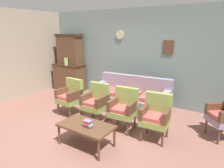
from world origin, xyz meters
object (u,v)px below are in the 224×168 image
at_px(armchair_by_doorway, 156,115).
at_px(coffee_table, 86,127).
at_px(vase_on_cabinet, 66,62).
at_px(armchair_near_cabinet, 70,95).
at_px(armchair_row_middle, 96,101).
at_px(book_stack_on_table, 88,123).
at_px(side_cabinet, 69,77).
at_px(floral_couch, 130,99).
at_px(armchair_near_couch_end, 124,107).

distance_m(armchair_by_doorway, coffee_table, 1.35).
bearing_deg(coffee_table, vase_on_cabinet, 140.74).
height_order(armchair_near_cabinet, armchair_row_middle, same).
xyz_separation_m(armchair_near_cabinet, book_stack_on_table, (1.35, -0.94, -0.02)).
relative_size(armchair_row_middle, armchair_by_doorway, 1.00).
relative_size(armchair_by_doorway, book_stack_on_table, 5.25).
height_order(side_cabinet, armchair_near_cabinet, side_cabinet).
distance_m(vase_on_cabinet, armchair_near_cabinet, 2.09).
distance_m(armchair_row_middle, book_stack_on_table, 1.11).
bearing_deg(vase_on_cabinet, armchair_by_doorway, -19.49).
xyz_separation_m(armchair_near_cabinet, armchair_by_doorway, (2.24, 0.03, 0.00)).
xyz_separation_m(floral_couch, book_stack_on_table, (0.19, -1.99, 0.15)).
bearing_deg(armchair_near_couch_end, book_stack_on_table, -99.72).
height_order(armchair_by_doorway, coffee_table, armchair_by_doorway).
relative_size(side_cabinet, coffee_table, 1.16).
relative_size(vase_on_cabinet, floral_couch, 0.12).
relative_size(vase_on_cabinet, armchair_by_doorway, 0.27).
bearing_deg(armchair_by_doorway, armchair_near_cabinet, -179.15).
bearing_deg(armchair_row_middle, book_stack_on_table, -59.95).
relative_size(side_cabinet, book_stack_on_table, 6.74).
distance_m(side_cabinet, coffee_table, 3.75).
height_order(floral_couch, armchair_near_couch_end, same).
xyz_separation_m(armchair_near_couch_end, book_stack_on_table, (-0.17, -0.98, -0.02)).
relative_size(armchair_row_middle, armchair_near_couch_end, 1.00).
xyz_separation_m(armchair_by_doorway, coffee_table, (-0.96, -0.94, -0.12)).
relative_size(side_cabinet, armchair_near_cabinet, 1.28).
distance_m(armchair_near_cabinet, book_stack_on_table, 1.65).
relative_size(armchair_near_cabinet, book_stack_on_table, 5.25).
xyz_separation_m(armchair_row_middle, armchair_near_couch_end, (0.73, 0.02, 0.00)).
height_order(side_cabinet, book_stack_on_table, side_cabinet).
height_order(vase_on_cabinet, floral_couch, vase_on_cabinet).
bearing_deg(armchair_near_couch_end, floral_couch, 109.70).
height_order(side_cabinet, vase_on_cabinet, vase_on_cabinet).
bearing_deg(floral_couch, side_cabinet, 169.83).
bearing_deg(floral_couch, armchair_near_cabinet, -138.00).
relative_size(armchair_by_doorway, coffee_table, 0.90).
bearing_deg(armchair_near_couch_end, coffee_table, -104.16).
xyz_separation_m(side_cabinet, vase_on_cabinet, (0.07, -0.18, 0.59)).
relative_size(vase_on_cabinet, armchair_row_middle, 0.27).
height_order(floral_couch, armchair_near_cabinet, same).
height_order(armchair_near_couch_end, book_stack_on_table, armchair_near_couch_end).
bearing_deg(book_stack_on_table, coffee_table, 155.22).
xyz_separation_m(side_cabinet, armchair_row_middle, (2.35, -1.51, 0.03)).
bearing_deg(armchair_by_doorway, floral_couch, 137.02).
distance_m(floral_couch, armchair_near_couch_end, 1.08).
bearing_deg(coffee_table, armchair_near_cabinet, 144.54).
distance_m(side_cabinet, floral_couch, 2.77).
xyz_separation_m(armchair_row_middle, coffee_table, (0.49, -0.93, -0.12)).
xyz_separation_m(vase_on_cabinet, armchair_row_middle, (2.29, -1.33, -0.55)).
bearing_deg(coffee_table, floral_couch, 93.52).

